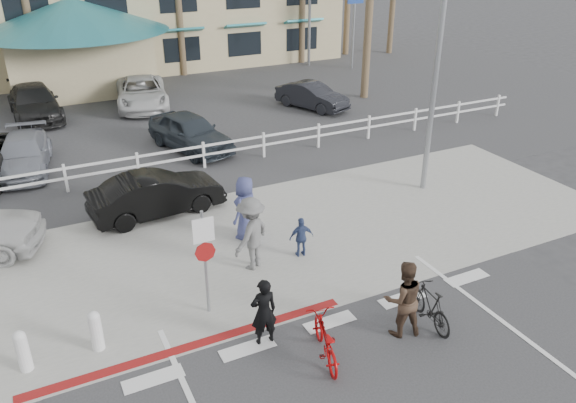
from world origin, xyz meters
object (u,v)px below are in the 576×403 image
bike_black (430,306)px  car_white_sedan (157,194)px  sign_post (205,258)px  bike_red (325,340)px

bike_black → car_white_sedan: bearing=-56.8°
sign_post → bike_black: size_ratio=1.84×
car_white_sedan → bike_black: bearing=-158.6°
bike_red → car_white_sedan: size_ratio=0.42×
sign_post → bike_red: 3.17m
bike_red → sign_post: bearing=-42.1°
bike_black → car_white_sedan: size_ratio=0.39×
bike_red → bike_black: 2.63m
sign_post → bike_red: (1.63, -2.53, -1.00)m
sign_post → car_white_sedan: (0.23, 5.39, -0.78)m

